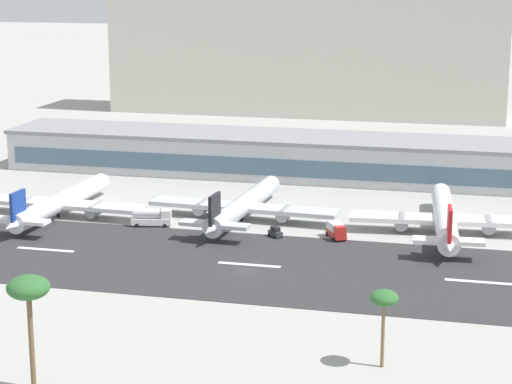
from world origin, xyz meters
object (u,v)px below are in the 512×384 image
object	(u,v)px
airliner_red_tail_gate_2	(445,219)
palm_tree_0	(384,300)
terminal_building	(288,155)
service_baggage_tug_2	(275,232)
palm_tree_1	(28,291)
airliner_black_tail_gate_1	(242,207)
airliner_navy_tail_gate_0	(58,203)
service_fuel_truck_0	(152,217)
service_box_truck_1	(336,230)
distant_hotel_block	(306,47)

from	to	relation	value
airliner_red_tail_gate_2	palm_tree_0	xyz separation A→B (m)	(-5.03, -70.55, 6.51)
terminal_building	service_baggage_tug_2	xyz separation A→B (m)	(9.55, -58.75, -4.39)
palm_tree_1	airliner_black_tail_gate_1	bearing A→B (deg)	86.49
airliner_black_tail_gate_1	airliner_navy_tail_gate_0	bearing A→B (deg)	103.05
service_baggage_tug_2	palm_tree_0	xyz separation A→B (m)	(28.66, -60.17, 8.76)
service_fuel_truck_0	service_box_truck_1	bearing A→B (deg)	-11.78
distant_hotel_block	airliner_red_tail_gate_2	bearing A→B (deg)	-69.25
service_baggage_tug_2	palm_tree_0	distance (m)	67.23
terminal_building	airliner_navy_tail_gate_0	xyz separation A→B (m)	(-40.77, -54.34, -2.32)
airliner_navy_tail_gate_0	airliner_red_tail_gate_2	size ratio (longest dim) A/B	0.94
terminal_building	service_fuel_truck_0	world-z (taller)	terminal_building
service_box_truck_1	service_baggage_tug_2	bearing A→B (deg)	-111.13
distant_hotel_block	terminal_building	bearing A→B (deg)	-81.64
service_baggage_tug_2	airliner_navy_tail_gate_0	bearing A→B (deg)	38.88
airliner_navy_tail_gate_0	service_baggage_tug_2	bearing A→B (deg)	-92.63
airliner_black_tail_gate_1	palm_tree_0	world-z (taller)	palm_tree_0
airliner_navy_tail_gate_0	palm_tree_1	bearing A→B (deg)	-154.66
airliner_red_tail_gate_2	palm_tree_1	size ratio (longest dim) A/B	3.18
service_fuel_truck_0	service_baggage_tug_2	xyz separation A→B (m)	(27.58, -1.91, -0.98)
airliner_black_tail_gate_1	service_baggage_tug_2	xyz separation A→B (m)	(9.99, -11.03, -2.11)
airliner_navy_tail_gate_0	palm_tree_1	xyz separation A→B (m)	(34.87, -82.31, 10.45)
terminal_building	palm_tree_1	bearing A→B (deg)	-92.47
distant_hotel_block	palm_tree_0	distance (m)	233.17
airliner_red_tail_gate_2	palm_tree_1	distance (m)	101.56
airliner_black_tail_gate_1	service_fuel_truck_0	xyz separation A→B (m)	(-17.59, -9.12, -1.13)
service_fuel_truck_0	palm_tree_1	world-z (taller)	palm_tree_1
airliner_navy_tail_gate_0	service_fuel_truck_0	world-z (taller)	airliner_navy_tail_gate_0
distant_hotel_block	airliner_black_tail_gate_1	bearing A→B (deg)	-84.35
airliner_navy_tail_gate_0	service_baggage_tug_2	xyz separation A→B (m)	(50.32, -4.41, -2.07)
terminal_building	service_fuel_truck_0	size ratio (longest dim) A/B	17.29
airliner_navy_tail_gate_0	palm_tree_0	size ratio (longest dim) A/B	4.16
airliner_navy_tail_gate_0	airliner_black_tail_gate_1	size ratio (longest dim) A/B	0.98
airliner_black_tail_gate_1	palm_tree_1	xyz separation A→B (m)	(-5.46, -88.93, 10.40)
service_fuel_truck_0	palm_tree_0	world-z (taller)	palm_tree_0
airliner_red_tail_gate_2	service_box_truck_1	bearing A→B (deg)	106.70
terminal_building	service_box_truck_1	world-z (taller)	terminal_building
airliner_navy_tail_gate_0	distant_hotel_block	bearing A→B (deg)	-6.40
service_box_truck_1	palm_tree_0	xyz separation A→B (m)	(16.32, -62.03, 8.02)
distant_hotel_block	palm_tree_1	bearing A→B (deg)	-87.68
airliner_navy_tail_gate_0	service_box_truck_1	xyz separation A→B (m)	(62.66, -2.56, -1.33)
airliner_black_tail_gate_1	airliner_red_tail_gate_2	size ratio (longest dim) A/B	0.96
airliner_red_tail_gate_2	service_fuel_truck_0	size ratio (longest dim) A/B	5.60
service_baggage_tug_2	palm_tree_0	world-z (taller)	palm_tree_0
palm_tree_0	service_fuel_truck_0	bearing A→B (deg)	132.17
airliner_navy_tail_gate_0	service_box_truck_1	size ratio (longest dim) A/B	7.32
airliner_red_tail_gate_2	airliner_navy_tail_gate_0	bearing A→B (deg)	89.00
terminal_building	service_fuel_truck_0	bearing A→B (deg)	-107.60
airliner_black_tail_gate_1	distant_hotel_block	bearing A→B (deg)	9.38
distant_hotel_block	service_box_truck_1	world-z (taller)	distant_hotel_block
service_baggage_tug_2	airliner_black_tail_gate_1	bearing A→B (deg)	-3.95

